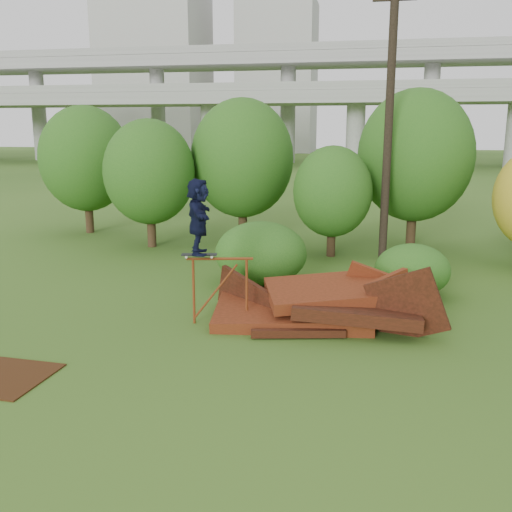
# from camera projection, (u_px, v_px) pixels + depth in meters

# --- Properties ---
(ground) EXTENTS (240.00, 240.00, 0.00)m
(ground) POSITION_uv_depth(u_px,v_px,m) (276.00, 357.00, 11.45)
(ground) COLOR #2D5116
(ground) RESTS_ON ground
(scrap_pile) EXTENTS (5.65, 2.98, 1.94)m
(scrap_pile) POSITION_uv_depth(u_px,v_px,m) (317.00, 306.00, 13.44)
(scrap_pile) COLOR #471E0C
(scrap_pile) RESTS_ON ground
(grind_rail) EXTENTS (1.51, 0.38, 1.59)m
(grind_rail) POSITION_uv_depth(u_px,v_px,m) (220.00, 280.00, 13.20)
(grind_rail) COLOR maroon
(grind_rail) RESTS_ON ground
(skateboard) EXTENTS (0.84, 0.38, 0.08)m
(skateboard) POSITION_uv_depth(u_px,v_px,m) (199.00, 255.00, 13.06)
(skateboard) COLOR black
(skateboard) RESTS_ON grind_rail
(skater) EXTENTS (0.92, 1.68, 1.73)m
(skater) POSITION_uv_depth(u_px,v_px,m) (198.00, 217.00, 12.87)
(skater) COLOR black
(skater) RESTS_ON skateboard
(tree_0) EXTENTS (3.44, 3.44, 4.86)m
(tree_0) POSITION_uv_depth(u_px,v_px,m) (149.00, 172.00, 21.49)
(tree_0) COLOR black
(tree_0) RESTS_ON ground
(tree_1) EXTENTS (4.08, 4.08, 5.67)m
(tree_1) POSITION_uv_depth(u_px,v_px,m) (242.00, 158.00, 22.55)
(tree_1) COLOR black
(tree_1) RESTS_ON ground
(tree_2) EXTENTS (2.78, 2.78, 3.92)m
(tree_2) POSITION_uv_depth(u_px,v_px,m) (333.00, 192.00, 19.97)
(tree_2) COLOR black
(tree_2) RESTS_ON ground
(tree_3) EXTENTS (4.29, 4.29, 5.96)m
(tree_3) POSITION_uv_depth(u_px,v_px,m) (415.00, 156.00, 21.33)
(tree_3) COLOR black
(tree_3) RESTS_ON ground
(tree_6) EXTENTS (3.91, 3.91, 5.46)m
(tree_6) POSITION_uv_depth(u_px,v_px,m) (86.00, 159.00, 24.42)
(tree_6) COLOR black
(tree_6) RESTS_ON ground
(shrub_left) EXTENTS (2.69, 2.48, 1.86)m
(shrub_left) POSITION_uv_depth(u_px,v_px,m) (261.00, 253.00, 16.58)
(shrub_left) COLOR #154B14
(shrub_left) RESTS_ON ground
(shrub_right) EXTENTS (2.03, 1.86, 1.44)m
(shrub_right) POSITION_uv_depth(u_px,v_px,m) (412.00, 270.00, 15.49)
(shrub_right) COLOR #154B14
(shrub_right) RESTS_ON ground
(utility_pole) EXTENTS (1.40, 0.28, 9.25)m
(utility_pole) POSITION_uv_depth(u_px,v_px,m) (389.00, 122.00, 19.01)
(utility_pole) COLOR black
(utility_pole) RESTS_ON ground
(freeway_overpass) EXTENTS (160.00, 15.00, 13.70)m
(freeway_overpass) POSITION_uv_depth(u_px,v_px,m) (358.00, 79.00, 69.45)
(freeway_overpass) COLOR gray
(freeway_overpass) RESTS_ON ground
(building_left) EXTENTS (18.00, 16.00, 35.00)m
(building_left) POSITION_uv_depth(u_px,v_px,m) (155.00, 57.00, 105.70)
(building_left) COLOR #9E9E99
(building_left) RESTS_ON ground
(building_right) EXTENTS (14.00, 14.00, 28.00)m
(building_right) POSITION_uv_depth(u_px,v_px,m) (278.00, 78.00, 109.06)
(building_right) COLOR #9E9E99
(building_right) RESTS_ON ground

